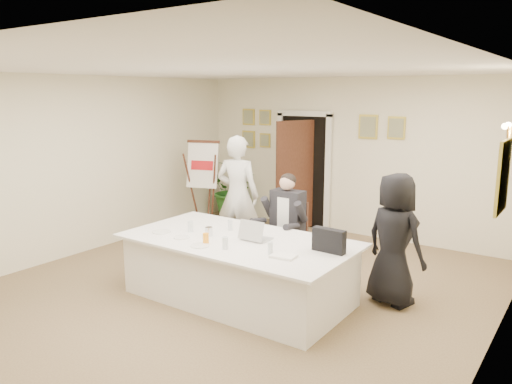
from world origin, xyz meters
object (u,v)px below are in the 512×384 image
at_px(standing_man, 238,195).
at_px(laptop_bag, 329,240).
at_px(conference_table, 239,268).
at_px(flip_chart, 205,191).
at_px(seated_man, 286,224).
at_px(standing_woman, 394,239).
at_px(oj_glass, 206,239).
at_px(laptop, 257,228).
at_px(steel_jug, 209,231).
at_px(potted_palm, 234,189).
at_px(paper_stack, 283,256).

bearing_deg(standing_man, laptop_bag, 137.31).
xyz_separation_m(conference_table, flip_chart, (-2.36, 2.11, 0.38)).
xyz_separation_m(conference_table, seated_man, (0.01, 1.09, 0.33)).
relative_size(standing_woman, oj_glass, 12.41).
xyz_separation_m(laptop, oj_glass, (-0.38, -0.50, -0.07)).
distance_m(flip_chart, steel_jug, 2.97).
relative_size(seated_man, laptop, 4.07).
distance_m(potted_palm, laptop, 4.19).
distance_m(seated_man, laptop, 1.02).
bearing_deg(laptop_bag, standing_woman, 61.77).
xyz_separation_m(laptop, steel_jug, (-0.58, -0.22, -0.08)).
distance_m(conference_table, steel_jug, 0.59).
relative_size(conference_table, potted_palm, 2.38).
height_order(standing_woman, laptop_bag, standing_woman).
bearing_deg(conference_table, standing_woman, 30.81).
relative_size(potted_palm, laptop_bag, 3.12).
xyz_separation_m(standing_man, paper_stack, (1.91, -1.72, -0.16)).
bearing_deg(laptop, paper_stack, -33.56).
relative_size(potted_palm, laptop, 3.35).
height_order(seated_man, potted_palm, seated_man).
relative_size(seated_man, paper_stack, 5.41).
xyz_separation_m(standing_man, laptop, (1.29, -1.32, -0.03)).
distance_m(flip_chart, laptop, 3.25).
relative_size(standing_woman, paper_stack, 6.00).
relative_size(potted_palm, oj_glass, 9.20).
height_order(paper_stack, oj_glass, oj_glass).
height_order(standing_man, paper_stack, standing_man).
bearing_deg(laptop_bag, steel_jug, -167.35).
relative_size(standing_woman, laptop_bag, 4.21).
height_order(laptop_bag, oj_glass, laptop_bag).
xyz_separation_m(potted_palm, paper_stack, (3.37, -3.54, 0.19)).
height_order(potted_palm, paper_stack, potted_palm).
distance_m(laptop_bag, paper_stack, 0.56).
height_order(laptop, oj_glass, laptop).
bearing_deg(paper_stack, laptop_bag, 54.87).
height_order(potted_palm, steel_jug, potted_palm).
relative_size(potted_palm, steel_jug, 10.87).
height_order(conference_table, standing_man, standing_man).
relative_size(standing_man, paper_stack, 7.03).
bearing_deg(oj_glass, steel_jug, 124.32).
distance_m(laptop_bag, oj_glass, 1.44).
height_order(seated_man, standing_woman, standing_woman).
xyz_separation_m(seated_man, paper_stack, (0.82, -1.38, 0.06)).
bearing_deg(flip_chart, potted_palm, 99.61).
bearing_deg(paper_stack, flip_chart, 142.96).
relative_size(conference_table, flip_chart, 1.72).
xyz_separation_m(seated_man, potted_palm, (-2.56, 2.17, -0.13)).
bearing_deg(steel_jug, laptop, 20.64).
bearing_deg(laptop, potted_palm, 129.78).
bearing_deg(standing_woman, paper_stack, 76.58).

